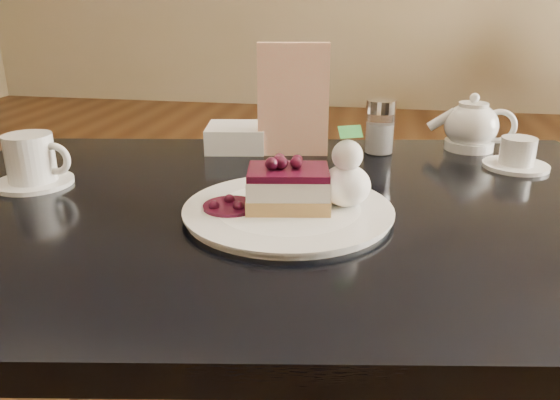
% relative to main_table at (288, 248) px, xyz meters
% --- Properties ---
extents(main_table, '(1.37, 1.03, 0.78)m').
position_rel_main_table_xyz_m(main_table, '(0.00, 0.00, 0.00)').
color(main_table, black).
rests_on(main_table, ground).
extents(dessert_plate, '(0.31, 0.31, 0.01)m').
position_rel_main_table_xyz_m(dessert_plate, '(0.01, -0.05, 0.09)').
color(dessert_plate, white).
rests_on(dessert_plate, main_table).
extents(cheesecake_slice, '(0.14, 0.11, 0.06)m').
position_rel_main_table_xyz_m(cheesecake_slice, '(0.01, -0.05, 0.12)').
color(cheesecake_slice, '#BB8948').
rests_on(cheesecake_slice, dessert_plate).
extents(whipped_cream, '(0.08, 0.08, 0.07)m').
position_rel_main_table_xyz_m(whipped_cream, '(0.09, -0.03, 0.13)').
color(whipped_cream, white).
rests_on(whipped_cream, dessert_plate).
extents(berry_sauce, '(0.08, 0.08, 0.01)m').
position_rel_main_table_xyz_m(berry_sauce, '(-0.08, -0.07, 0.10)').
color(berry_sauce, '#410728').
rests_on(berry_sauce, dessert_plate).
extents(coffee_set, '(0.14, 0.14, 0.09)m').
position_rel_main_table_xyz_m(coffee_set, '(-0.46, 0.01, 0.12)').
color(coffee_set, white).
rests_on(coffee_set, main_table).
extents(tea_set, '(0.24, 0.25, 0.11)m').
position_rel_main_table_xyz_m(tea_set, '(0.35, 0.37, 0.13)').
color(tea_set, white).
rests_on(tea_set, main_table).
extents(menu_card, '(0.15, 0.05, 0.23)m').
position_rel_main_table_xyz_m(menu_card, '(-0.04, 0.29, 0.20)').
color(menu_card, beige).
rests_on(menu_card, main_table).
extents(sugar_shaker, '(0.06, 0.06, 0.11)m').
position_rel_main_table_xyz_m(sugar_shaker, '(0.14, 0.32, 0.14)').
color(sugar_shaker, white).
rests_on(sugar_shaker, main_table).
extents(napkin_stack, '(0.14, 0.14, 0.05)m').
position_rel_main_table_xyz_m(napkin_stack, '(-0.17, 0.31, 0.11)').
color(napkin_stack, white).
rests_on(napkin_stack, main_table).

